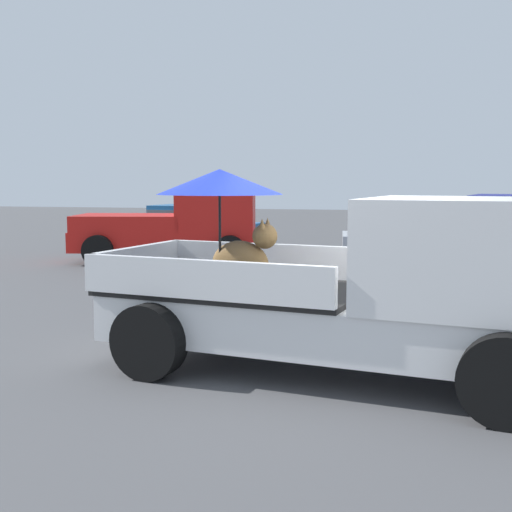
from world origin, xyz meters
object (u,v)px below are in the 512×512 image
pickup_truck_far (178,228)px  parked_sedan_near (189,225)px  parked_sedan_far (437,237)px  pickup_truck_main (375,286)px

pickup_truck_far → parked_sedan_near: bearing=92.6°
parked_sedan_far → pickup_truck_far: bearing=-5.0°
pickup_truck_main → parked_sedan_far: pickup_truck_main is taller
parked_sedan_near → parked_sedan_far: 7.70m
pickup_truck_far → parked_sedan_far: size_ratio=1.13×
pickup_truck_main → parked_sedan_near: bearing=127.0°
pickup_truck_main → parked_sedan_far: size_ratio=1.19×
pickup_truck_far → parked_sedan_near: pickup_truck_far is taller
pickup_truck_main → parked_sedan_near: (-6.17, 12.10, -0.24)m
parked_sedan_near → pickup_truck_main: bearing=126.7°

